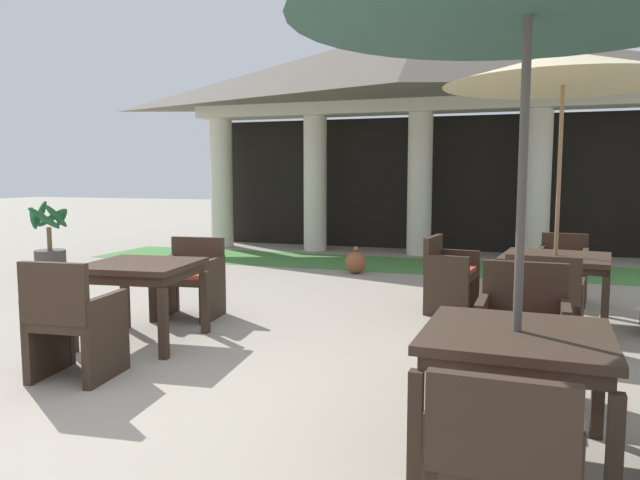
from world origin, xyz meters
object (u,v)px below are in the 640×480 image
patio_table_near_foreground (516,348)px  patio_chair_mid_left_south (544,304)px  patio_chair_mid_right_south (74,324)px  patio_umbrella_mid_left (564,72)px  patio_chair_near_foreground_north (522,336)px  patio_chair_mid_right_north (190,280)px  potted_palm_left_edge (50,249)px  terracotta_urn (356,262)px  patio_table_mid_left (555,264)px  patio_chair_mid_left_west (449,275)px  patio_table_mid_right (141,274)px  patio_chair_near_foreground_south (503,468)px  patio_chair_mid_left_north (562,270)px

patio_table_near_foreground → patio_chair_mid_left_south: size_ratio=1.16×
patio_table_near_foreground → patio_chair_mid_right_south: bearing=174.7°
patio_umbrella_mid_left → patio_chair_mid_left_south: bearing=-96.9°
patio_table_near_foreground → patio_chair_near_foreground_north: 0.99m
patio_table_near_foreground → patio_chair_mid_right_north: patio_chair_mid_right_north is taller
patio_umbrella_mid_left → patio_table_near_foreground: bearing=-95.7°
potted_palm_left_edge → patio_umbrella_mid_left: bearing=-6.4°
patio_chair_mid_right_south → terracotta_urn: 5.41m
patio_chair_near_foreground_north → patio_table_mid_left: patio_chair_near_foreground_north is taller
patio_chair_mid_left_west → patio_table_mid_right: 3.31m
patio_table_near_foreground → patio_chair_mid_right_north: bearing=145.6°
patio_chair_near_foreground_south → patio_umbrella_mid_left: 4.81m
patio_table_mid_left → patio_umbrella_mid_left: size_ratio=0.41×
patio_chair_mid_left_west → patio_chair_mid_right_south: patio_chair_mid_right_south is taller
patio_table_near_foreground → patio_umbrella_mid_left: bearing=84.3°
patio_umbrella_mid_left → terracotta_urn: size_ratio=6.54×
patio_chair_near_foreground_south → patio_chair_mid_right_south: patio_chair_mid_right_south is taller
patio_chair_near_foreground_south → patio_chair_mid_left_west: 4.48m
patio_chair_near_foreground_north → patio_chair_near_foreground_south: size_ratio=1.11×
patio_chair_mid_left_south → patio_table_near_foreground: bearing=-88.2°
patio_umbrella_mid_left → terracotta_urn: 4.33m
patio_table_mid_left → patio_chair_mid_right_north: 3.84m
patio_table_near_foreground → terracotta_urn: (-2.44, 5.65, -0.43)m
patio_chair_near_foreground_north → patio_chair_near_foreground_south: bearing=90.0°
patio_chair_mid_left_south → potted_palm_left_edge: potted_palm_left_edge is taller
patio_table_mid_left → patio_chair_mid_left_north: patio_chair_mid_left_north is taller
patio_chair_mid_left_north → potted_palm_left_edge: size_ratio=0.71×
patio_chair_mid_right_south → terracotta_urn: (0.71, 5.36, -0.24)m
patio_table_mid_left → patio_chair_mid_right_south: (-3.49, -3.03, -0.20)m
patio_table_mid_right → patio_chair_mid_right_north: 1.03m
patio_chair_near_foreground_north → patio_table_mid_left: 2.37m
patio_chair_near_foreground_north → patio_chair_mid_right_south: (-3.18, -0.68, -0.01)m
patio_table_near_foreground → terracotta_urn: size_ratio=2.30×
patio_table_mid_left → patio_table_mid_right: 4.12m
patio_table_near_foreground → patio_chair_mid_left_south: 2.24m
patio_umbrella_mid_left → patio_chair_mid_right_north: bearing=-164.6°
patio_table_mid_left → patio_chair_mid_left_north: (0.13, 1.09, -0.22)m
patio_chair_near_foreground_south → patio_chair_mid_left_west: patio_chair_mid_left_west is taller
patio_chair_near_foreground_south → patio_chair_mid_left_north: patio_chair_near_foreground_south is taller
patio_table_near_foreground → patio_chair_mid_left_south: (0.20, 2.23, -0.20)m
patio_chair_mid_left_north → patio_chair_mid_right_north: bearing=35.7°
patio_chair_mid_left_west → patio_chair_mid_left_south: size_ratio=0.99×
patio_chair_near_foreground_north → terracotta_urn: bearing=-60.5°
patio_chair_mid_left_south → terracotta_urn: bearing=134.6°
patio_chair_near_foreground_north → patio_table_mid_right: size_ratio=0.90×
patio_chair_mid_left_south → patio_chair_mid_right_north: bearing=-174.3°
patio_table_mid_left → patio_umbrella_mid_left: patio_umbrella_mid_left is taller
patio_chair_near_foreground_north → patio_table_mid_left: bearing=-95.7°
patio_chair_mid_left_north → patio_chair_mid_right_north: patio_chair_mid_right_north is taller
patio_chair_mid_left_north → patio_table_mid_right: (-3.73, -3.11, 0.24)m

